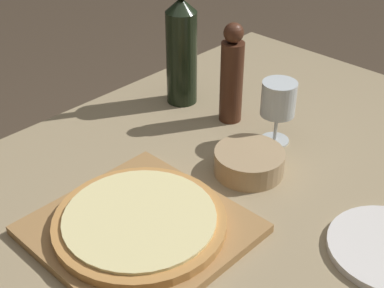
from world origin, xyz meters
name	(u,v)px	position (x,y,z in m)	size (l,w,h in m)	color
dining_table	(203,233)	(0.00, 0.00, 0.66)	(1.00, 1.56, 0.74)	#9E8966
cutting_board	(141,229)	(-0.02, -0.14, 0.75)	(0.35, 0.34, 0.02)	#A87A47
pizza	(140,221)	(-0.02, -0.14, 0.77)	(0.31, 0.31, 0.02)	#C68947
wine_bottle	(181,49)	(-0.33, 0.27, 0.88)	(0.08, 0.08, 0.36)	black
pepper_mill	(232,76)	(-0.17, 0.28, 0.86)	(0.05, 0.05, 0.25)	#4C2819
wine_glass	(278,101)	(-0.03, 0.28, 0.85)	(0.08, 0.08, 0.15)	silver
small_bowl	(248,161)	(0.00, 0.14, 0.76)	(0.15, 0.15, 0.05)	tan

